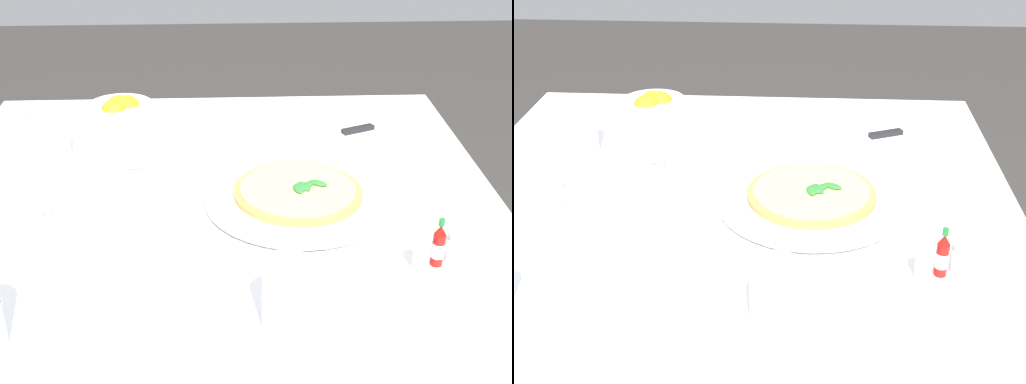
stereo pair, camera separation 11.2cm
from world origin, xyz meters
TOP-DOWN VIEW (x-y plane):
  - dining_table at (0.00, 0.00)m, footprint 1.06×1.06m
  - pizza_plate at (0.15, -0.02)m, footprint 0.34×0.34m
  - pizza at (0.15, -0.02)m, footprint 0.23×0.23m
  - coffee_cup_near_right at (-0.20, 0.10)m, footprint 0.13×0.13m
  - coffee_cup_near_left at (-0.34, -0.04)m, footprint 0.13×0.13m
  - water_glass_left_edge at (-0.33, 0.18)m, footprint 0.07×0.07m
  - water_glass_far_right at (0.10, -0.36)m, footprint 0.07×0.07m
  - napkin_folded at (0.35, 0.28)m, footprint 0.25×0.19m
  - dinner_knife at (0.35, 0.28)m, footprint 0.19×0.09m
  - citrus_bowl at (-0.22, 0.37)m, footprint 0.15×0.15m
  - hot_sauce_bottle at (0.35, -0.22)m, footprint 0.02×0.02m
  - salt_shaker at (0.38, -0.21)m, footprint 0.03×0.03m
  - pepper_shaker at (0.32, -0.23)m, footprint 0.03×0.03m

SIDE VIEW (x-z plane):
  - dining_table at x=0.00m, z-range 0.23..0.96m
  - napkin_folded at x=0.35m, z-range 0.73..0.75m
  - pizza_plate at x=0.15m, z-range 0.73..0.75m
  - dinner_knife at x=0.35m, z-range 0.75..0.76m
  - pizza at x=0.15m, z-range 0.74..0.76m
  - salt_shaker at x=0.38m, z-range 0.73..0.78m
  - pepper_shaker at x=0.32m, z-range 0.73..0.78m
  - coffee_cup_near_left at x=-0.34m, z-range 0.73..0.79m
  - citrus_bowl at x=-0.22m, z-range 0.72..0.79m
  - coffee_cup_near_right at x=-0.20m, z-range 0.73..0.79m
  - hot_sauce_bottle at x=0.35m, z-range 0.72..0.80m
  - water_glass_far_right at x=0.10m, z-range 0.72..0.83m
  - water_glass_left_edge at x=-0.33m, z-range 0.72..0.83m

